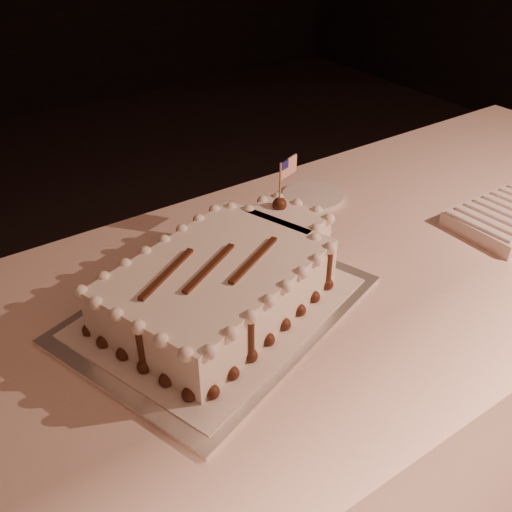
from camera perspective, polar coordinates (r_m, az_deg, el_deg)
banquet_table at (r=1.32m, az=1.87°, el=-16.47°), size 2.40×0.80×0.75m
cake_board at (r=1.01m, az=-3.76°, el=-5.26°), size 0.59×0.51×0.01m
doily at (r=1.00m, az=-3.77°, el=-5.04°), size 0.53×0.46×0.00m
sheet_cake at (r=0.99m, az=-2.89°, el=-2.22°), size 0.49×0.36×0.19m
napkin_stack at (r=1.35m, az=23.92°, el=3.43°), size 0.24×0.18×0.04m
side_plate at (r=1.36m, az=5.70°, el=5.96°), size 0.14×0.14×0.01m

